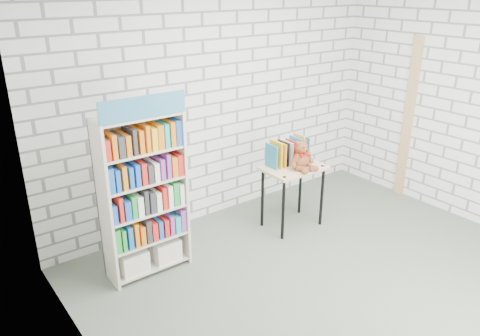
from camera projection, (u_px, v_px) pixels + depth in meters
ground at (342, 284)px, 4.51m from camera, size 4.50×4.50×0.00m
room_shell at (359, 103)px, 3.85m from camera, size 4.52×4.02×2.81m
bookshelf at (143, 195)px, 4.45m from camera, size 0.81×0.31×1.81m
display_table at (293, 175)px, 5.37m from camera, size 0.72×0.51×0.75m
table_books at (288, 152)px, 5.36m from camera, size 0.50×0.23×0.29m
teddy_bear at (302, 158)px, 5.21m from camera, size 0.31×0.29×0.33m
door_trim at (408, 119)px, 6.07m from camera, size 0.05×0.12×2.10m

